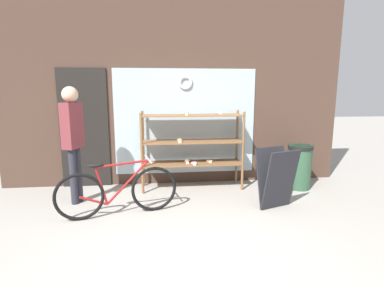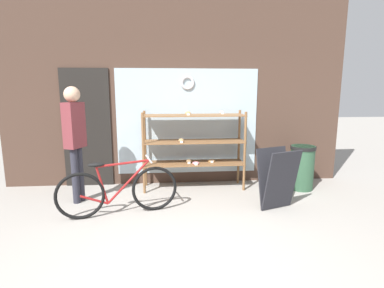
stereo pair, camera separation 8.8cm
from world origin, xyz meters
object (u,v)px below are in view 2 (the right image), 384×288
Objects in this scene: display_case at (194,142)px; sandwich_board at (277,179)px; bicycle at (118,191)px; pedestrian at (75,135)px; trash_bin at (302,166)px.

display_case reaches higher than sandwich_board.
bicycle is 2.29m from sandwich_board.
pedestrian is at bearing -164.72° from display_case.
trash_bin is at bearing 27.37° from sandwich_board.
display_case is at bearing 29.97° from bicycle.
trash_bin is (1.88, -0.22, -0.41)m from display_case.
bicycle is 1.85× the size of sandwich_board.
pedestrian reaches higher than trash_bin.
sandwich_board is at bearing -42.56° from display_case.
bicycle is 3.16m from trash_bin.
bicycle is 0.92× the size of pedestrian.
bicycle reaches higher than trash_bin.
bicycle is 1.14m from pedestrian.
pedestrian is (-2.99, 0.53, 0.62)m from sandwich_board.
pedestrian reaches higher than sandwich_board.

